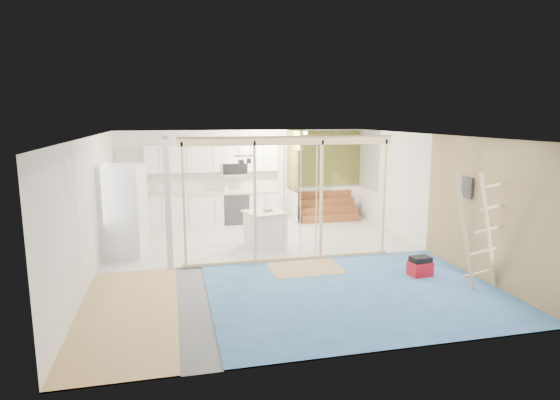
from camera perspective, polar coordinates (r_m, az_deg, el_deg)
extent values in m
cube|color=slate|center=(9.78, -0.69, -7.54)|extent=(7.00, 8.00, 0.01)
cube|color=white|center=(9.33, -0.72, 7.86)|extent=(7.00, 8.00, 0.01)
cube|color=white|center=(13.36, -4.42, 2.93)|extent=(7.00, 0.01, 2.60)
cube|color=white|center=(5.73, 8.04, -6.93)|extent=(7.00, 0.01, 2.60)
cube|color=white|center=(9.37, -22.09, -0.89)|extent=(0.01, 8.00, 2.60)
cube|color=white|center=(10.77, 17.80, 0.72)|extent=(0.01, 8.00, 2.60)
cube|color=silver|center=(11.66, -2.82, -4.58)|extent=(7.00, 4.00, 0.02)
cube|color=#4D7EBB|center=(8.26, 9.32, -11.01)|extent=(5.00, 4.00, 0.02)
cube|color=tan|center=(7.73, -18.08, -12.92)|extent=(1.50, 4.00, 0.02)
cube|color=tan|center=(9.34, 3.15, -8.31)|extent=(1.40, 1.00, 0.01)
cube|color=beige|center=(9.40, 1.08, 7.27)|extent=(4.40, 0.09, 0.18)
cube|color=beige|center=(9.83, 1.03, -7.14)|extent=(4.40, 0.09, 0.06)
cube|color=silver|center=(9.25, -13.51, -0.55)|extent=(0.12, 0.14, 2.60)
cube|color=beige|center=(9.25, -11.65, -0.48)|extent=(0.04, 0.09, 2.40)
cube|color=beige|center=(9.39, -3.09, -0.13)|extent=(0.05, 0.09, 2.40)
cube|color=beige|center=(9.73, 5.06, 0.21)|extent=(0.04, 0.09, 2.40)
cube|color=beige|center=(10.25, 12.51, 0.51)|extent=(0.04, 0.09, 2.40)
cylinder|color=silver|center=(9.50, 0.52, -0.48)|extent=(0.02, 0.02, 2.35)
cylinder|color=silver|center=(9.73, 4.45, -0.26)|extent=(0.02, 0.02, 2.35)
cylinder|color=silver|center=(9.61, 2.50, -0.36)|extent=(0.02, 0.02, 2.35)
cube|color=white|center=(13.09, -8.06, -1.10)|extent=(3.60, 0.60, 0.88)
cube|color=beige|center=(13.01, -8.11, 0.91)|extent=(3.66, 0.64, 0.05)
cube|color=white|center=(12.03, -18.56, -2.54)|extent=(0.60, 1.60, 0.88)
cube|color=beige|center=(11.94, -18.68, -0.36)|extent=(0.64, 1.64, 0.05)
cube|color=white|center=(13.01, -8.26, 5.10)|extent=(3.60, 0.34, 0.75)
cube|color=silver|center=(13.07, -5.59, 3.86)|extent=(0.72, 0.38, 0.36)
cube|color=black|center=(12.88, -5.47, 3.77)|extent=(0.68, 0.02, 0.30)
cube|color=olive|center=(13.13, 1.49, 5.03)|extent=(0.10, 0.90, 1.60)
cube|color=white|center=(13.32, 1.47, -0.77)|extent=(0.10, 0.90, 0.90)
cube|color=olive|center=(12.41, 2.33, 7.27)|extent=(0.10, 0.50, 0.50)
cube|color=olive|center=(13.85, 5.48, 5.04)|extent=(2.20, 0.04, 1.60)
cube|color=white|center=(14.02, 5.39, -0.26)|extent=(2.20, 0.04, 0.90)
cube|color=brown|center=(13.36, 6.20, -2.32)|extent=(1.70, 0.26, 0.20)
cube|color=brown|center=(13.56, 5.86, -1.27)|extent=(1.70, 0.26, 0.20)
cube|color=brown|center=(13.76, 5.52, -0.24)|extent=(1.70, 0.26, 0.20)
cube|color=brown|center=(13.97, 5.20, 0.75)|extent=(1.70, 0.26, 0.20)
torus|color=black|center=(11.17, -4.34, 5.38)|extent=(0.52, 0.52, 0.02)
cylinder|color=black|center=(11.13, -5.12, 6.65)|extent=(0.01, 0.01, 0.50)
cylinder|color=black|center=(11.18, -3.59, 6.68)|extent=(0.01, 0.01, 0.50)
cylinder|color=#36363B|center=(11.07, -4.76, 4.56)|extent=(0.14, 0.14, 0.14)
cylinder|color=#36363B|center=(11.30, -3.81, 4.78)|extent=(0.12, 0.12, 0.12)
cube|color=#9D7A55|center=(9.13, 24.11, -1.31)|extent=(0.02, 4.00, 2.60)
cube|color=#36363B|center=(9.52, 21.86, 1.43)|extent=(0.04, 0.30, 0.40)
cylinder|color=#FFEABF|center=(12.58, 2.59, 8.17)|extent=(0.32, 0.32, 0.08)
cube|color=white|center=(10.43, -18.59, -1.35)|extent=(1.00, 0.98, 1.98)
cube|color=#36363B|center=(10.40, -16.29, -1.26)|extent=(0.17, 0.78, 1.94)
cube|color=white|center=(10.76, -1.83, -3.75)|extent=(0.93, 0.93, 0.77)
cube|color=beige|center=(10.67, -1.84, -1.52)|extent=(1.04, 1.04, 0.05)
imported|color=beige|center=(10.74, -1.50, -1.16)|extent=(0.30, 0.30, 0.06)
imported|color=#ABB1BE|center=(12.96, -15.20, 1.36)|extent=(0.14, 0.14, 0.28)
imported|color=white|center=(12.91, -6.67, 1.44)|extent=(0.12, 0.12, 0.21)
cube|color=red|center=(9.28, 16.70, -8.07)|extent=(0.43, 0.34, 0.28)
cube|color=black|center=(9.22, 16.76, -6.94)|extent=(0.39, 0.30, 0.10)
cube|color=tan|center=(8.54, 21.64, -3.69)|extent=(0.49, 0.10, 2.04)
cube|color=tan|center=(8.80, 24.05, -3.46)|extent=(0.49, 0.10, 2.04)
cube|color=tan|center=(8.90, 22.83, -8.28)|extent=(0.49, 0.10, 0.14)
cube|color=tan|center=(8.84, 23.44, -5.80)|extent=(0.49, 0.10, 0.14)
cube|color=tan|center=(8.79, 24.05, -3.28)|extent=(0.49, 0.10, 0.14)
cube|color=tan|center=(8.77, 24.66, -0.75)|extent=(0.49, 0.10, 0.14)
cube|color=tan|center=(8.76, 25.27, 1.80)|extent=(0.49, 0.10, 0.14)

